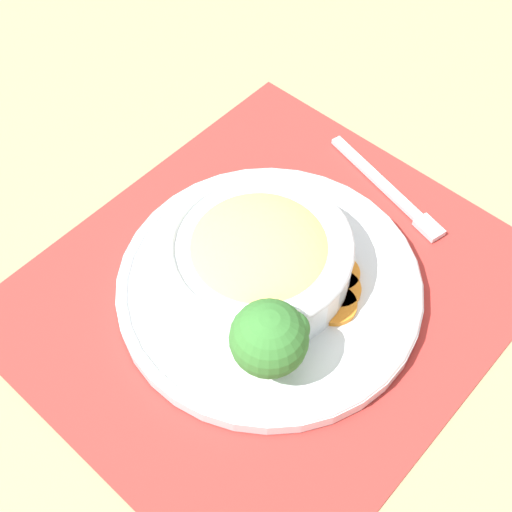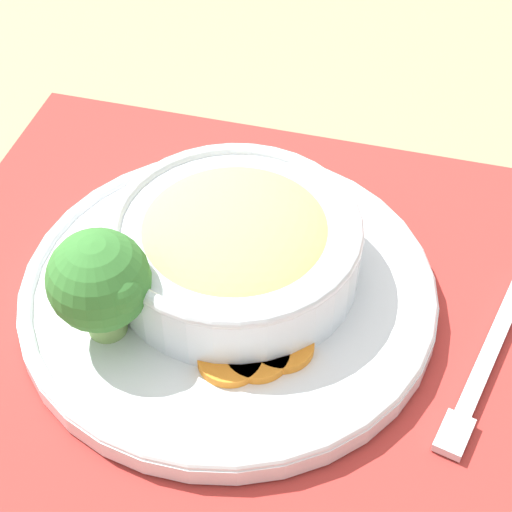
{
  "view_description": "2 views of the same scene",
  "coord_description": "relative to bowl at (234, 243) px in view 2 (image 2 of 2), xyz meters",
  "views": [
    {
      "loc": [
        0.29,
        0.28,
        0.63
      ],
      "look_at": [
        0.0,
        -0.02,
        0.05
      ],
      "focal_mm": 50.0,
      "sensor_mm": 36.0,
      "label": 1
    },
    {
      "loc": [
        -0.16,
        0.4,
        0.5
      ],
      "look_at": [
        -0.02,
        -0.01,
        0.05
      ],
      "focal_mm": 60.0,
      "sensor_mm": 36.0,
      "label": 2
    }
  ],
  "objects": [
    {
      "name": "ground_plane",
      "position": [
        -0.0,
        0.02,
        -0.05
      ],
      "size": [
        4.0,
        4.0,
        0.0
      ],
      "primitive_type": "plane",
      "color": "tan"
    },
    {
      "name": "placemat",
      "position": [
        -0.0,
        0.02,
        -0.05
      ],
      "size": [
        0.53,
        0.47,
        0.0
      ],
      "color": "#B2332D",
      "rests_on": "ground_plane"
    },
    {
      "name": "plate",
      "position": [
        -0.0,
        0.02,
        -0.04
      ],
      "size": [
        0.32,
        0.32,
        0.02
      ],
      "color": "silver",
      "rests_on": "placemat"
    },
    {
      "name": "bowl",
      "position": [
        0.0,
        0.0,
        0.0
      ],
      "size": [
        0.19,
        0.19,
        0.06
      ],
      "color": "silver",
      "rests_on": "plate"
    },
    {
      "name": "broccoli_floret",
      "position": [
        0.07,
        0.08,
        0.02
      ],
      "size": [
        0.07,
        0.07,
        0.09
      ],
      "color": "#84AD5B",
      "rests_on": "plate"
    },
    {
      "name": "carrot_slice_near",
      "position": [
        -0.03,
        0.08,
        -0.03
      ],
      "size": [
        0.05,
        0.05,
        0.01
      ],
      "color": "orange",
      "rests_on": "plate"
    },
    {
      "name": "carrot_slice_middle",
      "position": [
        -0.04,
        0.07,
        -0.03
      ],
      "size": [
        0.05,
        0.05,
        0.01
      ],
      "color": "orange",
      "rests_on": "plate"
    },
    {
      "name": "carrot_slice_far",
      "position": [
        -0.06,
        0.06,
        -0.03
      ],
      "size": [
        0.05,
        0.05,
        0.01
      ],
      "color": "orange",
      "rests_on": "plate"
    },
    {
      "name": "fork",
      "position": [
        -0.19,
        0.02,
        -0.04
      ],
      "size": [
        0.04,
        0.18,
        0.01
      ],
      "rotation": [
        0.0,
        0.0,
        -0.15
      ],
      "color": "silver",
      "rests_on": "placemat"
    }
  ]
}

